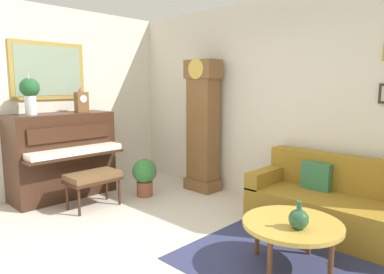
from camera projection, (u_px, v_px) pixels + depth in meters
ground_plane at (132, 261)px, 3.39m from camera, size 6.40×6.00×0.10m
wall_left at (20, 102)px, 4.97m from camera, size 0.13×4.90×2.80m
wall_back at (270, 103)px, 4.88m from camera, size 5.30×0.13×2.80m
area_rug at (297, 269)px, 3.14m from camera, size 2.10×1.50×0.01m
piano at (63, 155)px, 5.12m from camera, size 0.87×1.44×1.24m
piano_bench at (93, 178)px, 4.69m from camera, size 0.42×0.70×0.48m
grandfather_clock at (203, 129)px, 5.40m from camera, size 0.52×0.34×2.03m
couch at (337, 205)px, 3.89m from camera, size 1.90×0.80×0.84m
coffee_table at (292, 225)px, 3.11m from camera, size 0.88×0.88×0.44m
mantel_clock at (81, 101)px, 5.25m from camera, size 0.13×0.18×0.38m
flower_vase at (30, 92)px, 4.69m from camera, size 0.26×0.26×0.58m
green_jug at (299, 219)px, 2.94m from camera, size 0.17×0.17×0.24m
potted_plant at (144, 175)px, 5.18m from camera, size 0.36×0.36×0.56m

